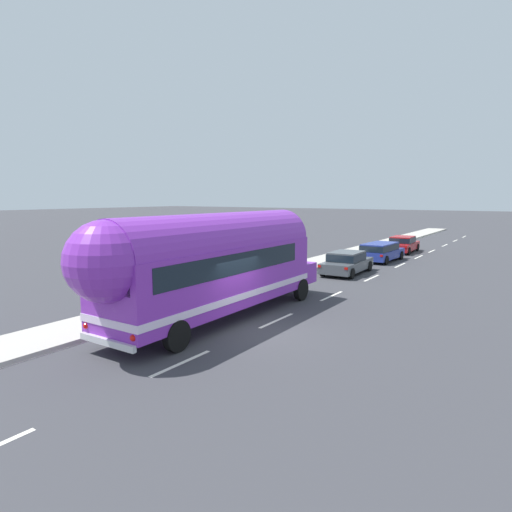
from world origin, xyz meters
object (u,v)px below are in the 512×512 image
object	(u,v)px
car_third	(403,244)
car_lead	(347,262)
painted_bus	(211,262)
car_second	(381,251)

from	to	relation	value
car_third	car_lead	bearing A→B (deg)	-89.49
painted_bus	car_second	size ratio (longest dim) A/B	2.67
car_second	painted_bus	bearing A→B (deg)	-90.57
car_second	car_third	bearing A→B (deg)	91.55
car_second	car_third	world-z (taller)	same
car_lead	car_second	size ratio (longest dim) A/B	1.00
painted_bus	car_second	distance (m)	19.26
painted_bus	car_second	xyz separation A→B (m)	(0.19, 19.20, -1.50)
car_lead	car_third	size ratio (longest dim) A/B	1.00
painted_bus	car_third	xyz separation A→B (m)	(0.02, 25.53, -1.56)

